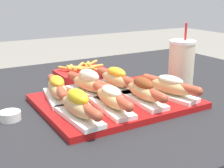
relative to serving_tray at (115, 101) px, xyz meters
The scene contains 11 objects.
serving_tray is the anchor object (origin of this frame).
hot_dog_0 0.19m from the serving_tray, 152.02° to the right, with size 0.07×0.22×0.08m.
hot_dog_1 0.10m from the serving_tray, 127.66° to the right, with size 0.07×0.22×0.07m.
hot_dog_2 0.10m from the serving_tray, 52.75° to the right, with size 0.07×0.22×0.07m.
hot_dog_3 0.17m from the serving_tray, 26.06° to the right, with size 0.10×0.22×0.07m.
hot_dog_4 0.18m from the serving_tray, 152.51° to the left, with size 0.09×0.22×0.07m.
hot_dog_5 0.10m from the serving_tray, 122.41° to the left, with size 0.09×0.22×0.08m.
hot_dog_6 0.10m from the serving_tray, 56.90° to the left, with size 0.07×0.22×0.07m.
sauce_bowl 0.30m from the serving_tray, behind, with size 0.06×0.06×0.02m.
drink_cup 0.32m from the serving_tray, 10.45° to the left, with size 0.09×0.09×0.22m.
fries_basket 0.30m from the serving_tray, 83.81° to the left, with size 0.20×0.14×0.06m.
Camera 1 is at (-0.49, -0.87, 1.06)m, focal length 50.00 mm.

